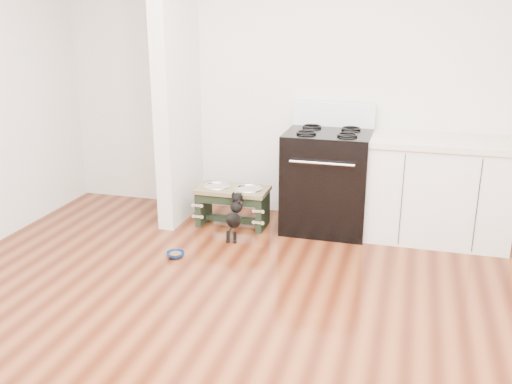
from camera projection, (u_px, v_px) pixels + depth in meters
ground at (228, 349)px, 3.46m from camera, size 5.00×5.00×0.00m
room_shell at (223, 79)px, 2.97m from camera, size 5.00×5.00×5.00m
partition_wall at (177, 79)px, 5.28m from camera, size 0.15×0.80×2.70m
oven_range at (327, 179)px, 5.23m from camera, size 0.76×0.69×1.14m
cabinet_run at (438, 190)px, 5.00m from camera, size 1.24×0.64×0.91m
dog_feeder at (233, 199)px, 5.37m from camera, size 0.67×0.36×0.38m
puppy at (235, 215)px, 5.06m from camera, size 0.12×0.35×0.41m
floor_bowl at (175, 255)px, 4.73m from camera, size 0.18×0.18×0.05m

